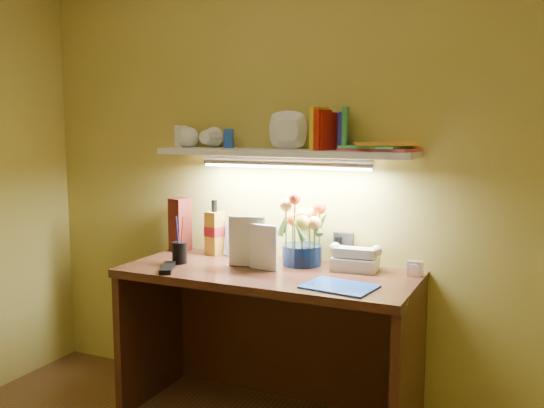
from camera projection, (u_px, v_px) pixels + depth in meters
The scene contains 13 objects.
desk at pixel (268, 346), 2.92m from camera, with size 1.40×0.60×0.75m, color #32180D.
flower_bouquet at pixel (302, 230), 2.96m from camera, with size 0.22×0.22×0.34m, color black, non-canonical shape.
telephone at pixel (356, 257), 2.87m from camera, with size 0.21×0.16×0.13m, color beige, non-canonical shape.
desk_clock at pixel (415, 268), 2.76m from camera, with size 0.07×0.03×0.07m, color silver.
whisky_bottle at pixel (215, 227), 3.20m from camera, with size 0.08×0.08×0.29m, color #B57D20, non-canonical shape.
whisky_box at pixel (180, 224), 3.30m from camera, with size 0.09×0.09×0.29m, color #561912.
pen_cup at pixel (179, 245), 3.00m from camera, with size 0.08×0.08×0.18m, color black.
art_card at pixel (239, 239), 3.13m from camera, with size 0.19×0.04×0.19m, color white, non-canonical shape.
tv_remote at pixel (168, 268), 2.87m from camera, with size 0.05×0.20×0.02m, color black.
blue_folder at pixel (339, 287), 2.57m from camera, with size 0.29×0.21×0.01m, color blue.
desk_book_a at pixel (229, 240), 2.95m from camera, with size 0.19×0.02×0.25m, color beige.
desk_book_b at pixel (249, 245), 2.91m from camera, with size 0.16×0.02×0.22m, color white.
wall_shelf at pixel (289, 146), 2.94m from camera, with size 1.32×0.32×0.23m.
Camera 1 is at (1.19, -1.33, 1.44)m, focal length 40.00 mm.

